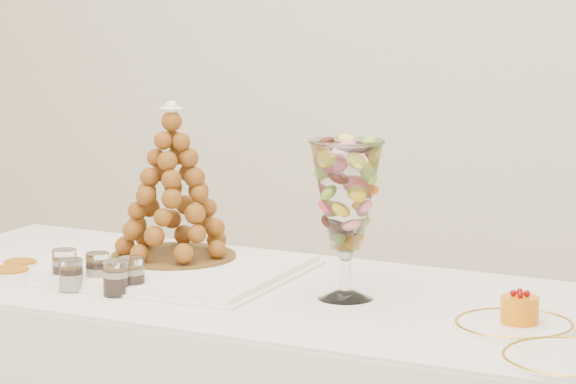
% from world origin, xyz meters
% --- Properties ---
extents(lace_tray, '(0.63, 0.48, 0.02)m').
position_xyz_m(lace_tray, '(-0.32, 0.28, 0.71)').
color(lace_tray, white).
rests_on(lace_tray, buffet_table).
extents(macaron_vase, '(0.15, 0.15, 0.34)m').
position_xyz_m(macaron_vase, '(0.18, 0.23, 0.92)').
color(macaron_vase, white).
rests_on(macaron_vase, buffet_table).
extents(cake_plate, '(0.24, 0.24, 0.01)m').
position_xyz_m(cake_plate, '(0.57, 0.14, 0.71)').
color(cake_plate, white).
rests_on(cake_plate, buffet_table).
extents(spare_plate, '(0.26, 0.26, 0.01)m').
position_xyz_m(spare_plate, '(0.72, -0.04, 0.71)').
color(spare_plate, white).
rests_on(spare_plate, buffet_table).
extents(verrine_a, '(0.07, 0.07, 0.07)m').
position_xyz_m(verrine_a, '(-0.45, 0.11, 0.74)').
color(verrine_a, white).
rests_on(verrine_a, buffet_table).
extents(verrine_b, '(0.06, 0.06, 0.07)m').
position_xyz_m(verrine_b, '(-0.37, 0.12, 0.74)').
color(verrine_b, white).
rests_on(verrine_b, buffet_table).
extents(verrine_c, '(0.07, 0.07, 0.08)m').
position_xyz_m(verrine_c, '(-0.26, 0.09, 0.74)').
color(verrine_c, white).
rests_on(verrine_c, buffet_table).
extents(verrine_d, '(0.06, 0.06, 0.07)m').
position_xyz_m(verrine_d, '(-0.39, 0.05, 0.74)').
color(verrine_d, white).
rests_on(verrine_d, buffet_table).
extents(verrine_e, '(0.07, 0.07, 0.08)m').
position_xyz_m(verrine_e, '(-0.28, 0.05, 0.74)').
color(verrine_e, white).
rests_on(verrine_e, buffet_table).
extents(ramekin_back, '(0.08, 0.08, 0.03)m').
position_xyz_m(ramekin_back, '(-0.59, 0.14, 0.72)').
color(ramekin_back, white).
rests_on(ramekin_back, buffet_table).
extents(ramekin_front, '(0.10, 0.10, 0.03)m').
position_xyz_m(ramekin_front, '(-0.55, 0.05, 0.72)').
color(ramekin_front, white).
rests_on(ramekin_front, buffet_table).
extents(croquembouche, '(0.29, 0.29, 0.37)m').
position_xyz_m(croquembouche, '(-0.31, 0.36, 0.90)').
color(croquembouche, brown).
rests_on(croquembouche, lace_tray).
extents(mousse_cake, '(0.08, 0.08, 0.07)m').
position_xyz_m(mousse_cake, '(0.58, 0.15, 0.74)').
color(mousse_cake, orange).
rests_on(mousse_cake, cake_plate).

